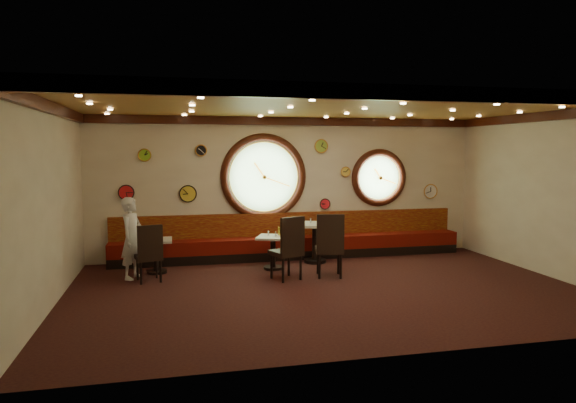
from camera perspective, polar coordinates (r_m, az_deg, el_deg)
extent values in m
cube|color=black|center=(9.23, 4.38, -9.72)|extent=(9.00, 6.00, 0.00)
cube|color=#B07931|center=(8.93, 4.54, 10.49)|extent=(9.00, 6.00, 0.02)
cube|color=beige|center=(11.83, 0.14, 1.57)|extent=(9.00, 0.02, 3.20)
cube|color=beige|center=(6.16, 12.78, -2.40)|extent=(9.00, 0.02, 3.20)
cube|color=beige|center=(8.74, -25.01, -0.43)|extent=(0.02, 6.00, 3.20)
cube|color=beige|center=(11.13, 27.16, 0.68)|extent=(0.02, 6.00, 3.20)
cube|color=black|center=(11.77, 0.19, 8.91)|extent=(9.00, 0.10, 0.18)
cube|color=black|center=(6.18, 12.89, 11.67)|extent=(9.00, 0.10, 0.18)
cube|color=black|center=(8.71, -25.10, 9.50)|extent=(0.10, 6.00, 0.18)
cube|color=black|center=(11.09, 27.32, 8.48)|extent=(0.10, 6.00, 0.18)
cube|color=black|center=(11.76, 0.44, -5.83)|extent=(8.00, 0.55, 0.20)
cube|color=#560C07|center=(11.71, 0.44, -4.63)|extent=(8.00, 0.55, 0.30)
cube|color=#5F0707|center=(11.86, 0.20, -2.55)|extent=(8.00, 0.10, 0.55)
cylinder|color=#90CF7C|center=(11.69, -2.73, 2.74)|extent=(1.66, 0.02, 1.66)
torus|color=black|center=(11.67, -2.72, 2.74)|extent=(1.98, 0.18, 1.98)
torus|color=gold|center=(11.64, -2.69, 2.73)|extent=(1.61, 0.03, 1.61)
cylinder|color=#90CF7C|center=(12.49, 10.04, 2.62)|extent=(1.10, 0.02, 1.10)
torus|color=black|center=(12.47, 10.06, 2.62)|extent=(1.38, 0.18, 1.38)
torus|color=gold|center=(12.45, 10.12, 2.61)|extent=(1.09, 0.03, 1.09)
cylinder|color=red|center=(12.04, 4.12, -0.28)|extent=(0.24, 0.03, 0.24)
cylinder|color=gold|center=(11.50, -11.06, 0.85)|extent=(0.36, 0.03, 0.36)
cylinder|color=#E7CC4D|center=(12.14, 6.41, 3.30)|extent=(0.22, 0.03, 0.22)
cylinder|color=red|center=(11.53, -17.53, 0.95)|extent=(0.32, 0.03, 0.32)
cylinder|color=#8BCF29|center=(11.47, -15.65, 4.98)|extent=(0.26, 0.03, 0.26)
cylinder|color=black|center=(11.47, -9.64, 5.61)|extent=(0.24, 0.03, 0.24)
cylinder|color=#97BB3A|center=(11.95, 3.71, 6.16)|extent=(0.30, 0.03, 0.30)
cylinder|color=silver|center=(13.06, 15.54, 1.10)|extent=(0.34, 0.03, 0.34)
cylinder|color=black|center=(10.72, -14.38, -7.56)|extent=(0.39, 0.39, 0.05)
cylinder|color=black|center=(10.65, -14.42, -5.93)|extent=(0.11, 0.11, 0.62)
cube|color=silver|center=(10.59, -14.46, -4.21)|extent=(0.62, 0.62, 0.04)
cylinder|color=black|center=(10.72, -1.66, -7.37)|extent=(0.40, 0.40, 0.05)
cylinder|color=black|center=(10.65, -1.67, -5.73)|extent=(0.11, 0.11, 0.63)
cube|color=silver|center=(10.59, -1.67, -3.99)|extent=(0.81, 0.81, 0.04)
cylinder|color=black|center=(11.37, 3.02, -6.59)|extent=(0.49, 0.49, 0.07)
cylinder|color=black|center=(11.29, 3.03, -4.63)|extent=(0.13, 0.13, 0.79)
cube|color=silver|center=(11.22, 3.04, -2.57)|extent=(0.98, 0.98, 0.06)
cube|color=black|center=(10.01, -15.23, -6.01)|extent=(0.55, 0.55, 0.08)
cube|color=black|center=(9.75, -15.07, -4.29)|extent=(0.46, 0.16, 0.59)
cube|color=black|center=(9.80, -0.23, -5.72)|extent=(0.66, 0.66, 0.09)
cube|color=black|center=(9.55, 0.52, -3.72)|extent=(0.50, 0.25, 0.67)
cube|color=black|center=(10.05, 4.60, -5.39)|extent=(0.62, 0.62, 0.09)
cube|color=black|center=(9.76, 4.74, -3.42)|extent=(0.52, 0.18, 0.68)
cylinder|color=silver|center=(10.64, -15.02, -3.80)|extent=(0.03, 0.03, 0.09)
cylinder|color=silver|center=(10.66, -2.20, -3.53)|extent=(0.04, 0.04, 0.10)
cylinder|color=silver|center=(11.26, 2.52, -2.12)|extent=(0.04, 0.04, 0.11)
cylinder|color=silver|center=(10.51, -14.13, -3.85)|extent=(0.04, 0.04, 0.11)
cylinder|color=#BDBDC1|center=(10.57, -1.36, -3.61)|extent=(0.04, 0.04, 0.10)
cylinder|color=#B9B9BD|center=(11.20, 3.29, -2.21)|extent=(0.03, 0.03, 0.09)
cylinder|color=gold|center=(10.59, -14.14, -3.65)|extent=(0.05, 0.05, 0.16)
cylinder|color=yellow|center=(10.68, -1.01, -3.30)|extent=(0.06, 0.06, 0.18)
cylinder|color=yellow|center=(11.29, 3.59, -1.92)|extent=(0.06, 0.06, 0.18)
imported|color=white|center=(10.26, -16.94, -3.91)|extent=(0.59, 0.68, 1.57)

